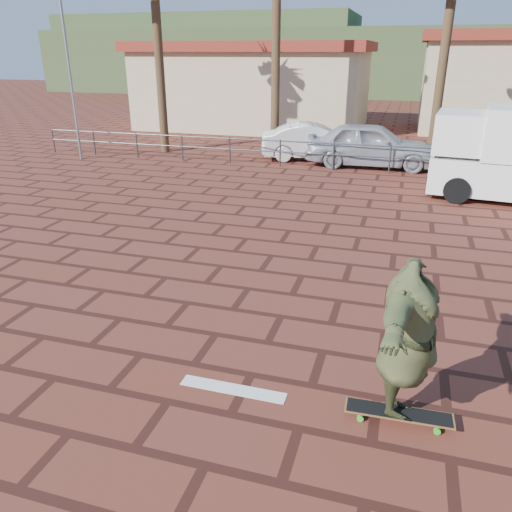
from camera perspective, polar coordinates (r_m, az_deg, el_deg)
The scene contains 11 objects.
ground at distance 7.82m, azimuth -4.64°, elevation -8.91°, with size 120.00×120.00×0.00m, color maroon.
paint_stripe at distance 6.68m, azimuth -2.65°, elevation -14.94°, with size 1.40×0.22×0.01m, color white.
guardrail at distance 18.67m, azimuth 8.87°, elevation 11.75°, with size 24.06×0.06×1.00m.
flagpole at distance 21.20m, azimuth -20.74°, elevation 22.69°, with size 1.30×0.10×8.00m.
building_west at distance 29.50m, azimuth -0.12°, elevation 18.97°, with size 12.60×7.60×4.50m.
hill_front at distance 56.26m, azimuth 15.12°, elevation 20.64°, with size 70.00×18.00×6.00m, color #384C28.
hill_back at distance 66.85m, azimuth -5.21°, elevation 22.29°, with size 35.00×14.00×8.00m, color #384C28.
longboard at distance 6.38m, azimuth 15.97°, elevation -16.91°, with size 1.26×0.32×0.12m.
skateboarder at distance 5.82m, azimuth 17.01°, elevation -9.33°, with size 2.37×0.65×1.93m, color #3D4224.
car_silver at distance 19.51m, azimuth 13.03°, elevation 12.30°, with size 1.92×4.78×1.63m, color #AFB1B7.
car_white at distance 20.50m, azimuth 6.77°, elevation 12.85°, with size 1.48×4.25×1.40m, color silver.
Camera 1 is at (2.51, -6.19, 4.05)m, focal length 35.00 mm.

